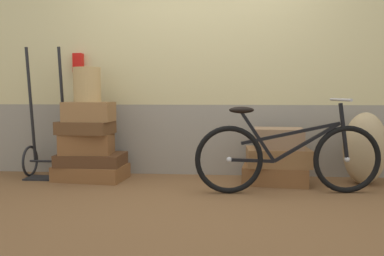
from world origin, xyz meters
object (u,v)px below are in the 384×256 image
wicker_basket (87,85)px  burlap_sack (365,149)px  suitcase_5 (275,174)px  suitcase_1 (91,159)px  suitcase_4 (89,112)px  suitcase_0 (91,172)px  bicycle (287,156)px  suitcase_6 (278,157)px  suitcase_3 (86,128)px  suitcase_2 (87,144)px  suitcase_7 (279,138)px  luggage_trolley (47,149)px

wicker_basket → burlap_sack: bearing=0.7°
suitcase_5 → burlap_sack: bearing=8.9°
suitcase_1 → suitcase_4: suitcase_4 is taller
suitcase_4 → wicker_basket: 0.27m
suitcase_0 → bicycle: (1.92, -0.40, 0.25)m
suitcase_0 → suitcase_1: bearing=49.3°
suitcase_6 → wicker_basket: wicker_basket is taller
suitcase_5 → suitcase_0: bearing=-173.6°
suitcase_3 → suitcase_2: bearing=92.4°
suitcase_7 → burlap_sack: 0.84m
suitcase_6 → bicycle: (0.03, -0.38, 0.07)m
suitcase_2 → suitcase_7: 1.93m
suitcase_0 → burlap_sack: (2.72, 0.02, 0.28)m
suitcase_0 → suitcase_3: suitcase_3 is taller
suitcase_1 → suitcase_3: suitcase_3 is taller
suitcase_5 → burlap_sack: (0.86, 0.03, 0.26)m
suitcase_5 → wicker_basket: wicker_basket is taller
bicycle → wicker_basket: bearing=168.9°
suitcase_4 → luggage_trolley: size_ratio=0.35×
suitcase_3 → suitcase_7: size_ratio=1.11×
bicycle → suitcase_7: bearing=94.2°
suitcase_3 → wicker_basket: 0.43m
suitcase_5 → suitcase_1: bearing=-173.7°
suitcase_3 → suitcase_5: bearing=6.5°
suitcase_6 → burlap_sack: 0.84m
suitcase_5 → suitcase_6: (0.03, -0.00, 0.17)m
suitcase_7 → suitcase_0: bearing=-176.8°
bicycle → suitcase_1: bearing=168.2°
bicycle → suitcase_6: bearing=94.7°
suitcase_7 → burlap_sack: burlap_sack is taller
suitcase_4 → suitcase_7: size_ratio=1.02×
suitcase_1 → suitcase_5: size_ratio=1.06×
suitcase_0 → suitcase_3: bearing=-122.7°
suitcase_3 → suitcase_4: size_ratio=1.09×
suitcase_2 → bicycle: (1.95, -0.38, -0.04)m
suitcase_0 → suitcase_7: (1.89, -0.01, 0.37)m
suitcase_2 → wicker_basket: (0.02, 0.00, 0.60)m
suitcase_2 → bicycle: size_ratio=0.30×
suitcase_4 → suitcase_5: suitcase_4 is taller
suitcase_0 → wicker_basket: size_ratio=2.01×
suitcase_5 → wicker_basket: 2.08m
suitcase_6 → burlap_sack: (0.83, 0.03, 0.09)m
suitcase_1 → suitcase_4: size_ratio=1.39×
suitcase_3 → luggage_trolley: (-0.47, 0.13, -0.25)m
suitcase_1 → luggage_trolley: 0.52m
wicker_basket → suitcase_7: bearing=0.1°
suitcase_1 → luggage_trolley: (-0.50, 0.09, 0.09)m
suitcase_5 → suitcase_6: size_ratio=1.03×
suitcase_2 → suitcase_6: size_ratio=0.83×
suitcase_2 → burlap_sack: (2.76, 0.04, -0.02)m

